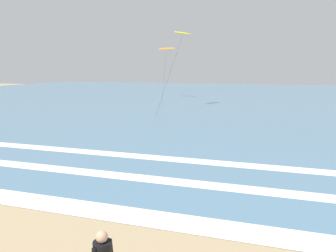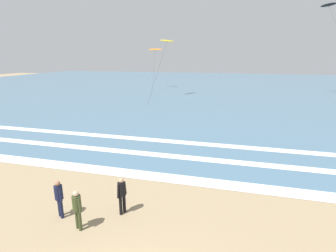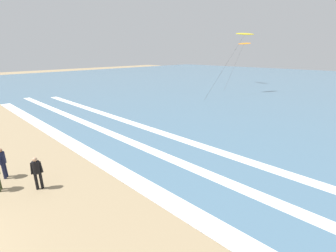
% 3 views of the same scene
% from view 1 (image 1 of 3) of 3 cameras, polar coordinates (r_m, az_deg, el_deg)
% --- Properties ---
extents(ocean_surface, '(140.00, 90.00, 0.01)m').
position_cam_1_polar(ocean_surface, '(52.41, 16.15, 5.47)').
color(ocean_surface, slate).
rests_on(ocean_surface, ground).
extents(wave_foam_shoreline, '(46.19, 1.01, 0.01)m').
position_cam_1_polar(wave_foam_shoreline, '(9.02, 0.57, -17.75)').
color(wave_foam_shoreline, white).
rests_on(wave_foam_shoreline, ocean_surface).
extents(wave_foam_mid_break, '(51.11, 0.75, 0.01)m').
position_cam_1_polar(wave_foam_mid_break, '(11.69, 4.79, -10.92)').
color(wave_foam_mid_break, white).
rests_on(wave_foam_mid_break, ocean_surface).
extents(wave_foam_outer_break, '(52.08, 0.81, 0.01)m').
position_cam_1_polar(wave_foam_outer_break, '(14.20, 17.25, -7.45)').
color(wave_foam_outer_break, white).
rests_on(wave_foam_outer_break, ocean_surface).
extents(kite_orange_low_near, '(4.29, 11.67, 7.85)m').
position_cam_1_polar(kite_orange_low_near, '(47.85, -0.30, 14.52)').
color(kite_orange_low_near, orange).
rests_on(kite_orange_low_near, ground).
extents(kite_yellow_mid_center, '(2.09, 10.49, 8.83)m').
position_cam_1_polar(kite_yellow_mid_center, '(36.79, 2.89, 17.23)').
color(kite_yellow_mid_center, yellow).
rests_on(kite_yellow_mid_center, ground).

